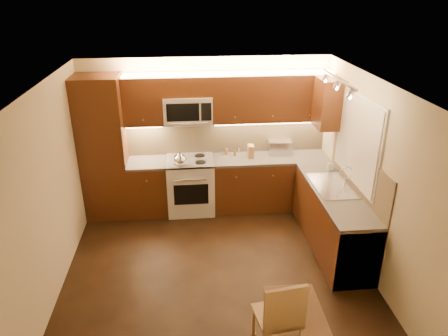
{
  "coord_description": "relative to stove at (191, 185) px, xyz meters",
  "views": [
    {
      "loc": [
        -0.35,
        -4.61,
        3.56
      ],
      "look_at": [
        0.15,
        0.55,
        1.25
      ],
      "focal_mm": 33.57,
      "sensor_mm": 36.0,
      "label": 1
    }
  ],
  "objects": [
    {
      "name": "floor",
      "position": [
        0.3,
        -1.68,
        -0.46
      ],
      "size": [
        4.0,
        4.0,
        0.01
      ],
      "primitive_type": "cube",
      "color": "black",
      "rests_on": "ground"
    },
    {
      "name": "ceiling",
      "position": [
        0.3,
        -1.68,
        2.04
      ],
      "size": [
        4.0,
        4.0,
        0.01
      ],
      "primitive_type": "cube",
      "color": "beige",
      "rests_on": "ground"
    },
    {
      "name": "wall_back",
      "position": [
        0.3,
        0.32,
        0.79
      ],
      "size": [
        4.0,
        0.01,
        2.5
      ],
      "primitive_type": "cube",
      "color": "#C5B790",
      "rests_on": "ground"
    },
    {
      "name": "wall_front",
      "position": [
        0.3,
        -3.67,
        0.79
      ],
      "size": [
        4.0,
        0.01,
        2.5
      ],
      "primitive_type": "cube",
      "color": "#C5B790",
      "rests_on": "ground"
    },
    {
      "name": "wall_left",
      "position": [
        -1.7,
        -1.68,
        0.79
      ],
      "size": [
        0.01,
        4.0,
        2.5
      ],
      "primitive_type": "cube",
      "color": "#C5B790",
      "rests_on": "ground"
    },
    {
      "name": "wall_right",
      "position": [
        2.3,
        -1.68,
        0.79
      ],
      "size": [
        0.01,
        4.0,
        2.5
      ],
      "primitive_type": "cube",
      "color": "#C5B790",
      "rests_on": "ground"
    },
    {
      "name": "pantry",
      "position": [
        -1.35,
        0.02,
        0.69
      ],
      "size": [
        0.7,
        0.6,
        2.3
      ],
      "primitive_type": "cube",
      "color": "#4A200F",
      "rests_on": "floor"
    },
    {
      "name": "base_cab_back_left",
      "position": [
        -0.69,
        0.02,
        -0.03
      ],
      "size": [
        0.62,
        0.6,
        0.86
      ],
      "primitive_type": "cube",
      "color": "#4A200F",
      "rests_on": "floor"
    },
    {
      "name": "counter_back_left",
      "position": [
        -0.69,
        0.02,
        0.42
      ],
      "size": [
        0.62,
        0.6,
        0.04
      ],
      "primitive_type": "cube",
      "color": "#363331",
      "rests_on": "base_cab_back_left"
    },
    {
      "name": "base_cab_back_right",
      "position": [
        1.34,
        0.02,
        -0.03
      ],
      "size": [
        1.92,
        0.6,
        0.86
      ],
      "primitive_type": "cube",
      "color": "#4A200F",
      "rests_on": "floor"
    },
    {
      "name": "counter_back_right",
      "position": [
        1.34,
        0.02,
        0.42
      ],
      "size": [
        1.92,
        0.6,
        0.04
      ],
      "primitive_type": "cube",
      "color": "#363331",
      "rests_on": "base_cab_back_right"
    },
    {
      "name": "base_cab_right",
      "position": [
        2.0,
        -1.28,
        -0.03
      ],
      "size": [
        0.6,
        2.0,
        0.86
      ],
      "primitive_type": "cube",
      "color": "#4A200F",
      "rests_on": "floor"
    },
    {
      "name": "counter_right",
      "position": [
        2.0,
        -1.28,
        0.42
      ],
      "size": [
        0.6,
        2.0,
        0.04
      ],
      "primitive_type": "cube",
      "color": "#363331",
      "rests_on": "base_cab_right"
    },
    {
      "name": "dishwasher",
      "position": [
        2.0,
        -1.98,
        -0.03
      ],
      "size": [
        0.58,
        0.6,
        0.84
      ],
      "primitive_type": "cube",
      "color": "silver",
      "rests_on": "floor"
    },
    {
      "name": "backsplash_back",
      "position": [
        0.65,
        0.31,
        0.74
      ],
      "size": [
        3.3,
        0.02,
        0.6
      ],
      "primitive_type": "cube",
      "color": "tan",
      "rests_on": "wall_back"
    },
    {
      "name": "backsplash_right",
      "position": [
        2.29,
        -1.28,
        0.74
      ],
      "size": [
        0.02,
        2.0,
        0.6
      ],
      "primitive_type": "cube",
      "color": "tan",
      "rests_on": "wall_right"
    },
    {
      "name": "upper_cab_back_left",
      "position": [
        -0.69,
        0.15,
        1.42
      ],
      "size": [
        0.62,
        0.35,
        0.75
      ],
      "primitive_type": "cube",
      "color": "#4A200F",
      "rests_on": "wall_back"
    },
    {
      "name": "upper_cab_back_right",
      "position": [
        1.34,
        0.15,
        1.42
      ],
      "size": [
        1.92,
        0.35,
        0.75
      ],
      "primitive_type": "cube",
      "color": "#4A200F",
      "rests_on": "wall_back"
    },
    {
      "name": "upper_cab_bridge",
      "position": [
        0.0,
        0.15,
        1.63
      ],
      "size": [
        0.76,
        0.35,
        0.31
      ],
      "primitive_type": "cube",
      "color": "#4A200F",
      "rests_on": "wall_back"
    },
    {
      "name": "upper_cab_right_corner",
      "position": [
        2.12,
        -0.28,
        1.42
      ],
      "size": [
        0.35,
        0.5,
        0.75
      ],
      "primitive_type": "cube",
      "color": "#4A200F",
      "rests_on": "wall_right"
    },
    {
      "name": "stove",
      "position": [
        0.0,
        0.0,
        0.0
      ],
      "size": [
        0.76,
        0.65,
        0.92
      ],
      "primitive_type": null,
      "color": "silver",
      "rests_on": "floor"
    },
    {
      "name": "microwave",
      "position": [
        0.0,
        0.14,
        1.26
      ],
      "size": [
        0.76,
        0.38,
        0.44
      ],
      "primitive_type": null,
      "color": "silver",
      "rests_on": "wall_back"
    },
    {
      "name": "window_frame",
      "position": [
        2.29,
        -1.12,
        1.14
      ],
      "size": [
        0.03,
        1.44,
        1.24
      ],
      "primitive_type": "cube",
      "color": "silver",
      "rests_on": "wall_right"
    },
    {
      "name": "window_blinds",
      "position": [
        2.27,
        -1.12,
        1.14
      ],
      "size": [
        0.02,
        1.36,
        1.16
      ],
      "primitive_type": "cube",
      "color": "silver",
      "rests_on": "wall_right"
    },
    {
      "name": "sink",
      "position": [
        2.0,
        -1.12,
        0.52
      ],
      "size": [
        0.52,
        0.86,
        0.15
      ],
      "primitive_type": null,
      "color": "silver",
      "rests_on": "counter_right"
    },
    {
      "name": "faucet",
      "position": [
        2.18,
        -1.12,
        0.59
      ],
      "size": [
        0.2,
        0.04,
        0.3
      ],
      "primitive_type": null,
      "color": "silver",
      "rests_on": "counter_right"
    },
    {
      "name": "track_light_bar",
      "position": [
        1.85,
        -1.27,
        2.0
      ],
      "size": [
        0.04,
        1.2,
        0.03
      ],
      "primitive_type": "cube",
      "color": "silver",
      "rests_on": "ceiling"
    },
    {
      "name": "kettle",
      "position": [
        -0.15,
        -0.21,
        0.57
      ],
      "size": [
        0.21,
        0.21,
        0.22
      ],
      "primitive_type": null,
      "rotation": [
        0.0,
        0.0,
        0.09
      ],
      "color": "silver",
      "rests_on": "stove"
    },
    {
      "name": "toaster_oven",
      "position": [
        1.52,
        0.19,
        0.56
      ],
      "size": [
        0.41,
        0.32,
        0.23
      ],
      "primitive_type": "cube",
      "rotation": [
        0.0,
        0.0,
        -0.07
      ],
      "color": "silver",
      "rests_on": "counter_back_right"
    },
    {
      "name": "knife_block",
      "position": [
        1.01,
        0.06,
        0.54
      ],
      "size": [
        0.1,
        0.15,
        0.21
      ],
      "primitive_type": "cube",
      "rotation": [
        0.0,
        0.0,
        -0.03
      ],
      "color": "tan",
      "rests_on": "counter_back_right"
    },
    {
      "name": "spice_jar_a",
      "position": [
        0.84,
        0.26,
        0.49
      ],
      "size": [
        0.05,
        0.05,
        0.1
      ],
      "primitive_type": "cylinder",
      "rotation": [
        0.0,
        0.0,
        0.32
      ],
      "color": "silver",
      "rests_on": "counter_back_right"
    },
    {
      "name": "spice_jar_b",
      "position": [
        0.76,
        0.15,
        0.49
      ],
      "size": [
        0.06,
        0.06,
        0.1
      ],
      "primitive_type": "cylinder",
      "rotation": [
        0.0,
        0.0,
        -0.34
      ],
      "color": "brown",
      "rests_on": "counter_back_right"
    },
    {
      "name": "spice_jar_c",
      "position": [
        0.55,
        0.18,
        0.48
      ],
      "size": [
        0.05,
        0.05,
        0.08
      ],
      "primitive_type": "cylinder",
      "rotation": [
        0.0,
        0.0,
        -0.37
      ],
      "color": "silver",
      "rests_on": "counter_back_right"
    },
    {
      "name": "spice_jar_d",
      "position": [
        0.62,
        0.21,
        0.49
      ],
      "size": [
        0.06,
        0.06,
        0.11
      ],
      "primitive_type": "cylinder",
      "rotation": [
        0.0,
        0.0,
        -0.28
      ],
      "color": "#9B642E",
      "rests_on": "counter_back_right"
    },
    {
      "name": "soap_bottle",
      "position": [
        2.15,
        -0.56,
        0.52
      ],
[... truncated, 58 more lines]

